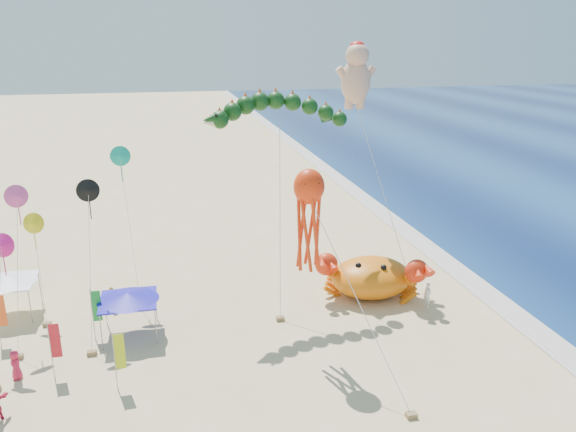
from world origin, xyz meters
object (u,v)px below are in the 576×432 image
(crab_inflatable, at_px, (372,276))
(cherub_kite, at_px, (356,74))
(octopus_kite, at_px, (309,212))
(dragon_kite, at_px, (277,115))
(canopy_white, at_px, (7,279))
(canopy_blue, at_px, (128,297))

(crab_inflatable, height_order, cherub_kite, cherub_kite)
(cherub_kite, relative_size, octopus_kite, 1.60)
(dragon_kite, bearing_deg, canopy_white, 179.14)
(dragon_kite, height_order, canopy_white, dragon_kite)
(dragon_kite, relative_size, canopy_white, 3.69)
(crab_inflatable, height_order, canopy_white, crab_inflatable)
(crab_inflatable, relative_size, canopy_blue, 2.09)
(crab_inflatable, distance_m, octopus_kite, 10.41)
(octopus_kite, bearing_deg, cherub_kite, 60.91)
(crab_inflatable, distance_m, cherub_kite, 14.29)
(crab_inflatable, distance_m, canopy_blue, 15.90)
(crab_inflatable, xyz_separation_m, cherub_kite, (0.53, 6.06, 12.93))
(dragon_kite, relative_size, canopy_blue, 3.74)
(dragon_kite, xyz_separation_m, octopus_kite, (0.12, -7.63, -4.11))
(crab_inflatable, bearing_deg, octopus_kite, -137.05)
(cherub_kite, xyz_separation_m, canopy_blue, (-16.29, -7.89, -11.92))
(dragon_kite, distance_m, canopy_white, 19.79)
(canopy_blue, bearing_deg, dragon_kite, 22.18)
(crab_inflatable, height_order, canopy_blue, crab_inflatable)
(canopy_blue, bearing_deg, octopus_kite, -20.33)
(canopy_blue, distance_m, canopy_white, 8.62)
(dragon_kite, xyz_separation_m, canopy_blue, (-9.75, -3.98, -9.68))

